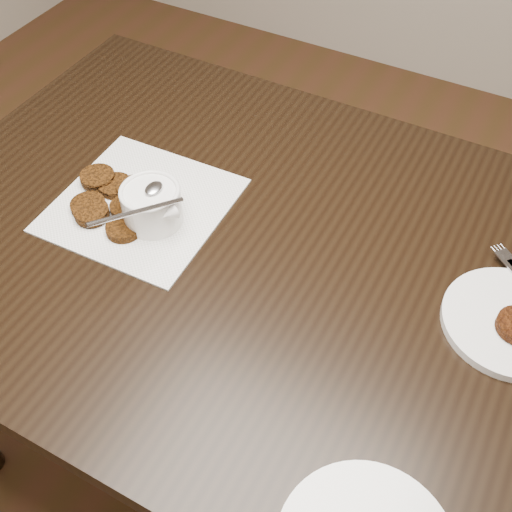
{
  "coord_description": "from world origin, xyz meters",
  "views": [
    {
      "loc": [
        0.34,
        -0.48,
        1.55
      ],
      "look_at": [
        0.03,
        0.09,
        0.8
      ],
      "focal_mm": 44.09,
      "sensor_mm": 36.0,
      "label": 1
    }
  ],
  "objects_px": {
    "sauce_ramekin": "(149,190)",
    "plate_with_patty": "(511,319)",
    "napkin": "(142,205)",
    "table": "(284,375)"
  },
  "relations": [
    {
      "from": "sauce_ramekin",
      "to": "plate_with_patty",
      "type": "height_order",
      "value": "sauce_ramekin"
    },
    {
      "from": "table",
      "to": "napkin",
      "type": "height_order",
      "value": "napkin"
    },
    {
      "from": "table",
      "to": "plate_with_patty",
      "type": "relative_size",
      "value": 6.8
    },
    {
      "from": "sauce_ramekin",
      "to": "table",
      "type": "bearing_deg",
      "value": 7.31
    },
    {
      "from": "napkin",
      "to": "sauce_ramekin",
      "type": "xyz_separation_m",
      "value": [
        0.04,
        -0.02,
        0.07
      ]
    },
    {
      "from": "napkin",
      "to": "plate_with_patty",
      "type": "bearing_deg",
      "value": 4.43
    },
    {
      "from": "napkin",
      "to": "sauce_ramekin",
      "type": "height_order",
      "value": "sauce_ramekin"
    },
    {
      "from": "plate_with_patty",
      "to": "table",
      "type": "bearing_deg",
      "value": -173.55
    },
    {
      "from": "sauce_ramekin",
      "to": "napkin",
      "type": "bearing_deg",
      "value": 152.6
    },
    {
      "from": "sauce_ramekin",
      "to": "plate_with_patty",
      "type": "distance_m",
      "value": 0.62
    }
  ]
}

